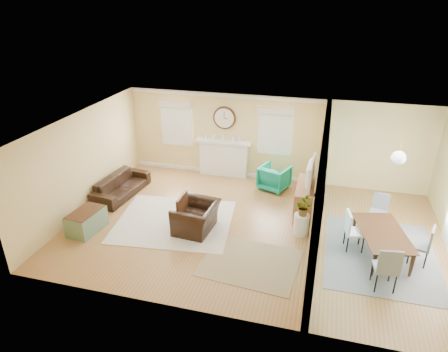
{
  "coord_description": "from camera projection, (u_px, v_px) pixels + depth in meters",
  "views": [
    {
      "loc": [
        1.49,
        -8.26,
        5.32
      ],
      "look_at": [
        -0.8,
        0.3,
        1.2
      ],
      "focal_mm": 32.0,
      "sensor_mm": 36.0,
      "label": 1
    }
  ],
  "objects": [
    {
      "name": "sofa",
      "position": [
        121.0,
        186.0,
        11.35
      ],
      "size": [
        0.97,
        2.04,
        0.58
      ],
      "primitive_type": "imported",
      "rotation": [
        0.0,
        0.0,
        1.47
      ],
      "color": "black",
      "rests_on": "floor"
    },
    {
      "name": "wall_clock",
      "position": [
        224.0,
        118.0,
        12.0
      ],
      "size": [
        0.7,
        0.07,
        0.7
      ],
      "color": "#4B2614",
      "rests_on": "wall_back"
    },
    {
      "name": "wall_left",
      "position": [
        83.0,
        162.0,
        10.33
      ],
      "size": [
        0.02,
        6.0,
        2.6
      ],
      "primitive_type": "cube",
      "color": "#D5B86D",
      "rests_on": "ground"
    },
    {
      "name": "ceiling",
      "position": [
        256.0,
        128.0,
        8.73
      ],
      "size": [
        9.0,
        6.0,
        0.02
      ],
      "primitive_type": "cube",
      "color": "white",
      "rests_on": "wall_back"
    },
    {
      "name": "credenza",
      "position": [
        305.0,
        199.0,
        10.4
      ],
      "size": [
        0.49,
        1.43,
        0.8
      ],
      "color": "brown",
      "rests_on": "floor"
    },
    {
      "name": "rug_jute",
      "position": [
        251.0,
        263.0,
        8.58
      ],
      "size": [
        2.14,
        1.81,
        0.01
      ],
      "primitive_type": "cube",
      "rotation": [
        0.0,
        0.0,
        -0.09
      ],
      "color": "tan",
      "rests_on": "floor"
    },
    {
      "name": "potted_plant",
      "position": [
        303.0,
        207.0,
        9.29
      ],
      "size": [
        0.46,
        0.49,
        0.43
      ],
      "primitive_type": "imported",
      "rotation": [
        0.0,
        0.0,
        1.96
      ],
      "color": "#337F33",
      "rests_on": "garden_stool"
    },
    {
      "name": "rug_grey",
      "position": [
        380.0,
        254.0,
        8.86
      ],
      "size": [
        2.37,
        2.96,
        0.01
      ],
      "primitive_type": "cube",
      "color": "slate",
      "rests_on": "floor"
    },
    {
      "name": "pendant",
      "position": [
        399.0,
        158.0,
        8.2
      ],
      "size": [
        0.3,
        0.3,
        0.55
      ],
      "color": "gold",
      "rests_on": "ceiling"
    },
    {
      "name": "trunk",
      "position": [
        87.0,
        221.0,
        9.63
      ],
      "size": [
        0.67,
        0.99,
        0.54
      ],
      "color": "gray",
      "rests_on": "floor"
    },
    {
      "name": "dining_chair_n",
      "position": [
        379.0,
        209.0,
        9.7
      ],
      "size": [
        0.47,
        0.47,
        0.86
      ],
      "color": "slate",
      "rests_on": "floor"
    },
    {
      "name": "window_left",
      "position": [
        176.0,
        120.0,
        12.43
      ],
      "size": [
        1.05,
        0.13,
        1.42
      ],
      "color": "white",
      "rests_on": "wall_back"
    },
    {
      "name": "partition",
      "position": [
        321.0,
        181.0,
        9.15
      ],
      "size": [
        0.17,
        6.0,
        2.6
      ],
      "color": "#D5B86D",
      "rests_on": "ground"
    },
    {
      "name": "fireplace",
      "position": [
        224.0,
        157.0,
        12.45
      ],
      "size": [
        1.7,
        0.3,
        1.17
      ],
      "color": "white",
      "rests_on": "ground"
    },
    {
      "name": "green_chair",
      "position": [
        274.0,
        177.0,
        11.68
      ],
      "size": [
        1.0,
        1.01,
        0.72
      ],
      "primitive_type": "imported",
      "rotation": [
        0.0,
        0.0,
        2.79
      ],
      "color": "#057758",
      "rests_on": "floor"
    },
    {
      "name": "wall_front",
      "position": [
        219.0,
        256.0,
        6.65
      ],
      "size": [
        9.0,
        0.02,
        2.6
      ],
      "primitive_type": "cube",
      "color": "#D5B86D",
      "rests_on": "ground"
    },
    {
      "name": "rug_cream",
      "position": [
        174.0,
        221.0,
        10.13
      ],
      "size": [
        3.11,
        2.78,
        0.02
      ],
      "primitive_type": "cube",
      "rotation": [
        0.0,
        0.0,
        0.11
      ],
      "color": "beige",
      "rests_on": "floor"
    },
    {
      "name": "dining_table",
      "position": [
        382.0,
        243.0,
        8.74
      ],
      "size": [
        1.28,
        1.83,
        0.59
      ],
      "primitive_type": "imported",
      "rotation": [
        0.0,
        0.0,
        1.8
      ],
      "color": "#4B2614",
      "rests_on": "floor"
    },
    {
      "name": "dining_chair_w",
      "position": [
        356.0,
        228.0,
        8.84
      ],
      "size": [
        0.48,
        0.48,
        0.93
      ],
      "color": "white",
      "rests_on": "floor"
    },
    {
      "name": "dining_chair_s",
      "position": [
        386.0,
        263.0,
        7.65
      ],
      "size": [
        0.5,
        0.5,
        0.99
      ],
      "color": "slate",
      "rests_on": "floor"
    },
    {
      "name": "floor",
      "position": [
        252.0,
        229.0,
        9.83
      ],
      "size": [
        9.0,
        9.0,
        0.0
      ],
      "primitive_type": "plane",
      "color": "olive",
      "rests_on": "ground"
    },
    {
      "name": "wall_back",
      "position": [
        273.0,
        139.0,
        11.91
      ],
      "size": [
        9.0,
        0.02,
        2.6
      ],
      "primitive_type": "cube",
      "color": "#D5B86D",
      "rests_on": "ground"
    },
    {
      "name": "garden_stool",
      "position": [
        301.0,
        225.0,
        9.49
      ],
      "size": [
        0.37,
        0.37,
        0.54
      ],
      "primitive_type": "cylinder",
      "color": "white",
      "rests_on": "floor"
    },
    {
      "name": "dining_chair_e",
      "position": [
        421.0,
        242.0,
        8.39
      ],
      "size": [
        0.5,
        0.5,
        0.9
      ],
      "color": "slate",
      "rests_on": "floor"
    },
    {
      "name": "tv",
      "position": [
        307.0,
        173.0,
        10.09
      ],
      "size": [
        0.2,
        1.18,
        0.67
      ],
      "primitive_type": "imported",
      "rotation": [
        0.0,
        0.0,
        1.53
      ],
      "color": "black",
      "rests_on": "credenza"
    },
    {
      "name": "eames_chair",
      "position": [
        196.0,
        217.0,
        9.63
      ],
      "size": [
        1.03,
        1.16,
        0.7
      ],
      "primitive_type": "imported",
      "rotation": [
        0.0,
        0.0,
        -1.66
      ],
      "color": "black",
      "rests_on": "floor"
    },
    {
      "name": "window_right",
      "position": [
        275.0,
        128.0,
        11.7
      ],
      "size": [
        1.05,
        0.13,
        1.42
      ],
      "color": "white",
      "rests_on": "wall_back"
    }
  ]
}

